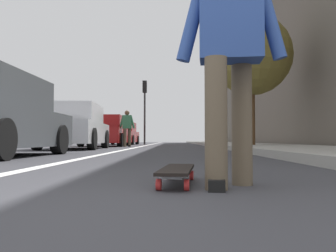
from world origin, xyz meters
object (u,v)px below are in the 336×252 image
at_px(parked_car_far, 106,132).
at_px(street_tree_mid, 252,56).
at_px(skateboard, 177,171).
at_px(traffic_light, 145,100).
at_px(parked_car_end, 122,134).
at_px(pedestrian_distant, 127,126).
at_px(parked_car_mid, 75,128).
at_px(skater_person, 230,43).

height_order(parked_car_far, street_tree_mid, street_tree_mid).
height_order(skateboard, traffic_light, traffic_light).
bearing_deg(parked_car_end, pedestrian_distant, -170.17).
relative_size(parked_car_mid, street_tree_mid, 0.95).
distance_m(skater_person, pedestrian_distant, 14.33).
distance_m(skateboard, parked_car_far, 15.62).
relative_size(parked_car_end, traffic_light, 1.07).
height_order(skater_person, traffic_light, traffic_light).
bearing_deg(pedestrian_distant, parked_car_mid, 163.61).
bearing_deg(skater_person, skateboard, 66.73).
height_order(skateboard, parked_car_far, parked_car_far).
height_order(parked_car_mid, parked_car_end, parked_car_mid).
relative_size(skater_person, street_tree_mid, 0.34).
bearing_deg(parked_car_far, skater_person, -166.61).
bearing_deg(traffic_light, parked_car_far, 167.73).
bearing_deg(traffic_light, street_tree_mid, -156.86).
relative_size(parked_car_mid, pedestrian_distant, 2.76).
distance_m(parked_car_end, traffic_light, 2.72).
bearing_deg(skater_person, traffic_light, 5.95).
bearing_deg(traffic_light, skateboard, -174.92).
bearing_deg(street_tree_mid, skateboard, 165.03).
height_order(street_tree_mid, pedestrian_distant, street_tree_mid).
bearing_deg(street_tree_mid, skater_person, 166.97).
xyz_separation_m(traffic_light, street_tree_mid, (-11.11, -4.75, 0.41)).
xyz_separation_m(parked_car_end, pedestrian_distant, (-7.61, -1.32, 0.25)).
xyz_separation_m(skateboard, parked_car_end, (21.57, 3.44, 0.61)).
xyz_separation_m(parked_car_mid, traffic_light, (11.91, -1.44, 2.23)).
height_order(parked_car_far, traffic_light, traffic_light).
height_order(skater_person, street_tree_mid, street_tree_mid).
distance_m(parked_car_far, traffic_light, 6.94).
relative_size(street_tree_mid, pedestrian_distant, 2.91).
relative_size(skateboard, street_tree_mid, 0.18).
bearing_deg(street_tree_mid, pedestrian_distant, 55.38).
height_order(skater_person, parked_car_mid, skater_person).
bearing_deg(parked_car_far, parked_car_end, 1.07).
distance_m(parked_car_end, street_tree_mid, 12.95).
relative_size(skater_person, traffic_light, 0.38).
bearing_deg(skater_person, street_tree_mid, -13.03).
xyz_separation_m(skater_person, parked_car_far, (15.40, 3.67, -0.23)).
distance_m(parked_car_end, pedestrian_distant, 7.72).
bearing_deg(pedestrian_distant, skater_person, -170.08).
distance_m(parked_car_far, pedestrian_distant, 1.77).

